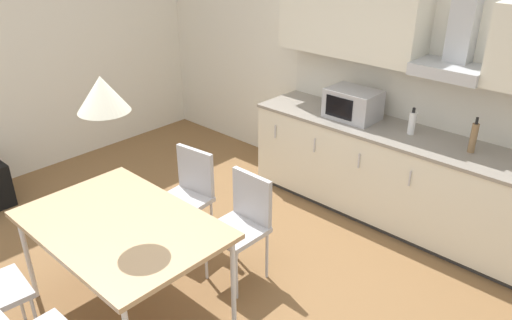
{
  "coord_description": "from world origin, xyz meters",
  "views": [
    {
      "loc": [
        2.51,
        -1.81,
        2.62
      ],
      "look_at": [
        0.26,
        0.62,
        1.0
      ],
      "focal_mm": 35.0,
      "sensor_mm": 36.0,
      "label": 1
    }
  ],
  "objects_px": {
    "microwave": "(353,104)",
    "chair_far_left": "(188,189)",
    "bottle_brown": "(473,137)",
    "dining_table": "(121,228)",
    "pendant_lamp": "(102,94)",
    "bottle_white": "(412,123)",
    "chair_far_right": "(243,217)"
  },
  "relations": [
    {
      "from": "microwave",
      "to": "chair_far_left",
      "type": "distance_m",
      "value": 1.74
    },
    {
      "from": "bottle_brown",
      "to": "dining_table",
      "type": "distance_m",
      "value": 2.82
    },
    {
      "from": "microwave",
      "to": "dining_table",
      "type": "distance_m",
      "value": 2.46
    },
    {
      "from": "bottle_brown",
      "to": "chair_far_left",
      "type": "height_order",
      "value": "bottle_brown"
    },
    {
      "from": "chair_far_left",
      "to": "pendant_lamp",
      "type": "xyz_separation_m",
      "value": [
        0.33,
        -0.86,
        1.13
      ]
    },
    {
      "from": "bottle_white",
      "to": "pendant_lamp",
      "type": "bearing_deg",
      "value": -108.95
    },
    {
      "from": "chair_far_right",
      "to": "chair_far_left",
      "type": "relative_size",
      "value": 1.0
    },
    {
      "from": "chair_far_left",
      "to": "bottle_brown",
      "type": "bearing_deg",
      "value": 42.63
    },
    {
      "from": "bottle_brown",
      "to": "chair_far_left",
      "type": "bearing_deg",
      "value": -137.37
    },
    {
      "from": "dining_table",
      "to": "chair_far_right",
      "type": "xyz_separation_m",
      "value": [
        0.32,
        0.86,
        -0.18
      ]
    },
    {
      "from": "microwave",
      "to": "dining_table",
      "type": "bearing_deg",
      "value": -95.84
    },
    {
      "from": "microwave",
      "to": "pendant_lamp",
      "type": "distance_m",
      "value": 2.52
    },
    {
      "from": "bottle_white",
      "to": "bottle_brown",
      "type": "relative_size",
      "value": 0.81
    },
    {
      "from": "chair_far_right",
      "to": "microwave",
      "type": "bearing_deg",
      "value": 92.65
    },
    {
      "from": "microwave",
      "to": "bottle_brown",
      "type": "relative_size",
      "value": 1.59
    },
    {
      "from": "dining_table",
      "to": "microwave",
      "type": "bearing_deg",
      "value": 84.16
    },
    {
      "from": "bottle_brown",
      "to": "pendant_lamp",
      "type": "height_order",
      "value": "pendant_lamp"
    },
    {
      "from": "bottle_brown",
      "to": "chair_far_right",
      "type": "relative_size",
      "value": 0.35
    },
    {
      "from": "dining_table",
      "to": "chair_far_left",
      "type": "height_order",
      "value": "chair_far_left"
    },
    {
      "from": "bottle_brown",
      "to": "chair_far_left",
      "type": "xyz_separation_m",
      "value": [
        -1.71,
        -1.58,
        -0.48
      ]
    },
    {
      "from": "chair_far_right",
      "to": "chair_far_left",
      "type": "bearing_deg",
      "value": -179.95
    },
    {
      "from": "bottle_brown",
      "to": "pendant_lamp",
      "type": "relative_size",
      "value": 0.94
    },
    {
      "from": "chair_far_right",
      "to": "pendant_lamp",
      "type": "bearing_deg",
      "value": -110.44
    },
    {
      "from": "bottle_brown",
      "to": "microwave",
      "type": "bearing_deg",
      "value": -179.45
    },
    {
      "from": "dining_table",
      "to": "chair_far_right",
      "type": "bearing_deg",
      "value": 69.56
    },
    {
      "from": "chair_far_right",
      "to": "pendant_lamp",
      "type": "relative_size",
      "value": 2.72
    },
    {
      "from": "bottle_white",
      "to": "chair_far_left",
      "type": "relative_size",
      "value": 0.28
    },
    {
      "from": "chair_far_right",
      "to": "chair_far_left",
      "type": "height_order",
      "value": "same"
    },
    {
      "from": "microwave",
      "to": "chair_far_right",
      "type": "distance_m",
      "value": 1.65
    },
    {
      "from": "bottle_white",
      "to": "bottle_brown",
      "type": "height_order",
      "value": "bottle_brown"
    },
    {
      "from": "chair_far_left",
      "to": "bottle_white",
      "type": "bearing_deg",
      "value": 53.7
    },
    {
      "from": "dining_table",
      "to": "pendant_lamp",
      "type": "xyz_separation_m",
      "value": [
        -0.0,
        -0.0,
        0.96
      ]
    }
  ]
}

